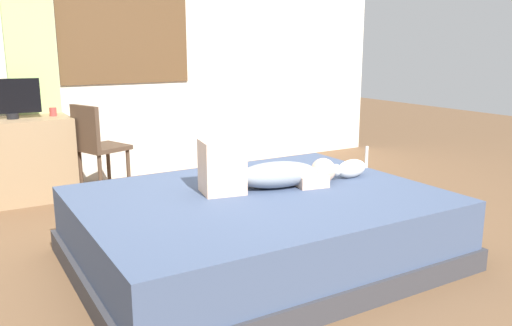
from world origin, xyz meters
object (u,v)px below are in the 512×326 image
at_px(cat, 350,169).
at_px(desk, 19,160).
at_px(bed, 259,228).
at_px(person_lying, 264,172).
at_px(tv_monitor, 11,98).
at_px(chair_by_desk, 96,144).
at_px(cup, 53,112).

distance_m(cat, desk, 2.95).
xyz_separation_m(bed, cat, (0.77, 0.02, 0.29)).
bearing_deg(person_lying, cat, -6.20).
distance_m(bed, person_lying, 0.37).
distance_m(tv_monitor, chair_by_desk, 0.81).
xyz_separation_m(desk, cup, (0.32, 0.02, 0.41)).
xyz_separation_m(cat, chair_by_desk, (-1.30, 1.94, -0.01)).
bearing_deg(tv_monitor, person_lying, -60.08).
height_order(bed, cat, cat).
bearing_deg(bed, cup, 109.71).
distance_m(person_lying, chair_by_desk, 1.97).
distance_m(person_lying, cup, 2.38).
bearing_deg(bed, tv_monitor, 117.05).
height_order(cat, tv_monitor, tv_monitor).
bearing_deg(person_lying, desk, 119.61).
bearing_deg(desk, person_lying, -60.39).
xyz_separation_m(bed, tv_monitor, (-1.16, 2.26, 0.70)).
bearing_deg(desk, chair_by_desk, -26.48).
distance_m(bed, cat, 0.82).
bearing_deg(tv_monitor, chair_by_desk, -25.91).
height_order(tv_monitor, cup, tv_monitor).
bearing_deg(bed, person_lying, 44.80).
height_order(bed, person_lying, person_lying).
relative_size(desk, tv_monitor, 1.87).
distance_m(cat, tv_monitor, 2.98).
distance_m(bed, tv_monitor, 2.64).
relative_size(person_lying, chair_by_desk, 1.10).
distance_m(bed, cup, 2.48).
bearing_deg(tv_monitor, bed, -62.95).
bearing_deg(tv_monitor, cup, 2.65).
relative_size(person_lying, tv_monitor, 1.96).
bearing_deg(chair_by_desk, person_lying, -71.59).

